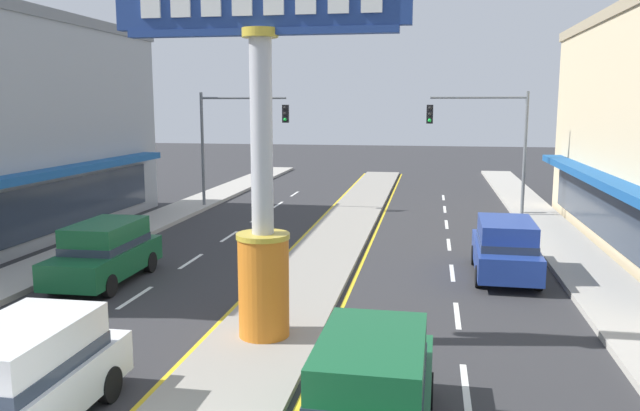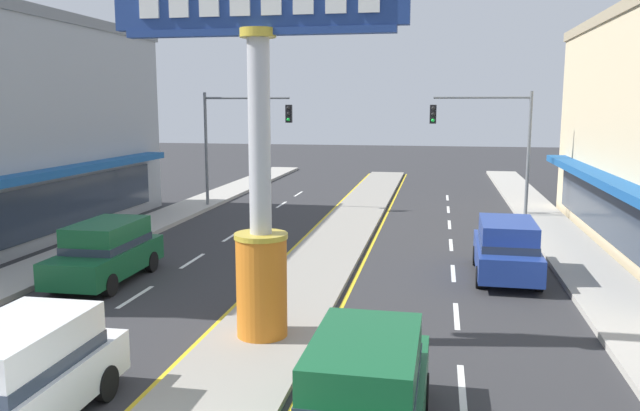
{
  "view_description": "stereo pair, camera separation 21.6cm",
  "coord_description": "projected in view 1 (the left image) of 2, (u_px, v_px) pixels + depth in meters",
  "views": [
    {
      "loc": [
        3.8,
        -7.46,
        5.57
      ],
      "look_at": [
        0.59,
        10.87,
        2.6
      ],
      "focal_mm": 35.67,
      "sensor_mm": 36.0,
      "label": 1
    },
    {
      "loc": [
        4.01,
        -7.42,
        5.57
      ],
      "look_at": [
        0.59,
        10.87,
        2.6
      ],
      "focal_mm": 35.67,
      "sensor_mm": 36.0,
      "label": 2
    }
  ],
  "objects": [
    {
      "name": "median_strip",
      "position": [
        336.0,
        239.0,
        26.28
      ],
      "size": [
        2.6,
        52.0,
        0.14
      ],
      "primitive_type": "cube",
      "color": "gray",
      "rests_on": "ground"
    },
    {
      "name": "sidewalk_left",
      "position": [
        109.0,
        240.0,
        25.87
      ],
      "size": [
        2.3,
        60.0,
        0.18
      ],
      "primitive_type": "cube",
      "color": "#ADA89E",
      "rests_on": "ground"
    },
    {
      "name": "sidewalk_right",
      "position": [
        577.0,
        259.0,
        22.79
      ],
      "size": [
        2.3,
        60.0,
        0.18
      ],
      "primitive_type": "cube",
      "color": "#ADA89E",
      "rests_on": "ground"
    },
    {
      "name": "lane_markings",
      "position": [
        331.0,
        247.0,
        24.97
      ],
      "size": [
        9.34,
        52.0,
        0.01
      ],
      "color": "silver",
      "rests_on": "ground"
    },
    {
      "name": "district_sign",
      "position": [
        262.0,
        165.0,
        14.47
      ],
      "size": [
        6.66,
        1.26,
        8.36
      ],
      "color": "orange",
      "rests_on": "median_strip"
    },
    {
      "name": "traffic_light_left_side",
      "position": [
        233.0,
        130.0,
        33.54
      ],
      "size": [
        4.86,
        0.46,
        6.2
      ],
      "color": "slate",
      "rests_on": "ground"
    },
    {
      "name": "traffic_light_right_side",
      "position": [
        489.0,
        132.0,
        31.03
      ],
      "size": [
        4.86,
        0.46,
        6.2
      ],
      "color": "slate",
      "rests_on": "ground"
    },
    {
      "name": "suv_near_right_lane",
      "position": [
        505.0,
        248.0,
        20.55
      ],
      "size": [
        2.03,
        4.63,
        1.9
      ],
      "color": "navy",
      "rests_on": "ground"
    },
    {
      "name": "suv_far_right_lane",
      "position": [
        105.0,
        252.0,
        20.0
      ],
      "size": [
        2.02,
        4.63,
        1.9
      ],
      "color": "#14562D",
      "rests_on": "ground"
    },
    {
      "name": "suv_near_left_lane",
      "position": [
        19.0,
        379.0,
        10.71
      ],
      "size": [
        1.99,
        4.61,
        1.9
      ],
      "color": "white",
      "rests_on": "ground"
    },
    {
      "name": "suv_mid_left_lane",
      "position": [
        372.0,
        389.0,
        10.32
      ],
      "size": [
        2.02,
        4.63,
        1.9
      ],
      "color": "#14562D",
      "rests_on": "ground"
    }
  ]
}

